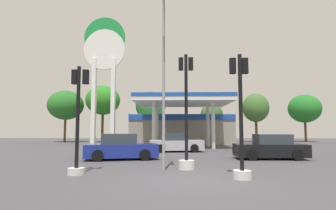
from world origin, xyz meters
name	(u,v)px	position (x,y,z in m)	size (l,w,h in m)	color
ground_plane	(194,181)	(0.00, 0.00, 0.00)	(90.00, 90.00, 0.00)	#47474C
gas_station	(182,125)	(0.10, 22.91, 2.16)	(11.87, 13.29, 4.80)	gray
station_pole_sign	(104,62)	(-8.02, 18.81, 8.68)	(4.30, 0.56, 13.48)	white
car_1	(121,148)	(-3.73, 6.53, 0.66)	(4.36, 2.56, 1.47)	black
car_2	(176,143)	(-0.58, 12.09, 0.66)	(4.25, 2.24, 1.46)	black
car_3	(270,148)	(4.89, 6.96, 0.65)	(4.02, 1.86, 1.43)	black
traffic_signal_0	(78,127)	(-4.38, 1.25, 1.79)	(0.65, 0.67, 4.17)	silver
traffic_signal_1	(186,129)	(-0.14, 2.74, 1.73)	(0.69, 0.70, 5.03)	silver
traffic_signal_2	(241,127)	(1.70, 0.46, 1.79)	(0.65, 0.67, 4.40)	silver
tree_0	(66,105)	(-15.42, 27.48, 4.96)	(4.74, 4.74, 6.95)	brown
tree_1	(103,100)	(-10.25, 27.01, 5.57)	(4.52, 4.52, 7.54)	brown
tree_2	(151,106)	(-3.88, 27.04, 4.76)	(3.96, 3.96, 6.71)	brown
tree_3	(212,115)	(4.33, 28.47, 3.65)	(3.03, 3.03, 5.24)	brown
tree_4	(256,108)	(10.10, 27.71, 4.55)	(3.46, 3.46, 6.48)	brown
tree_5	(305,109)	(17.32, 29.42, 4.57)	(4.37, 4.37, 6.53)	brown
corner_streetlamp	(164,59)	(-1.11, 2.08, 4.67)	(0.24, 1.48, 7.90)	gray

